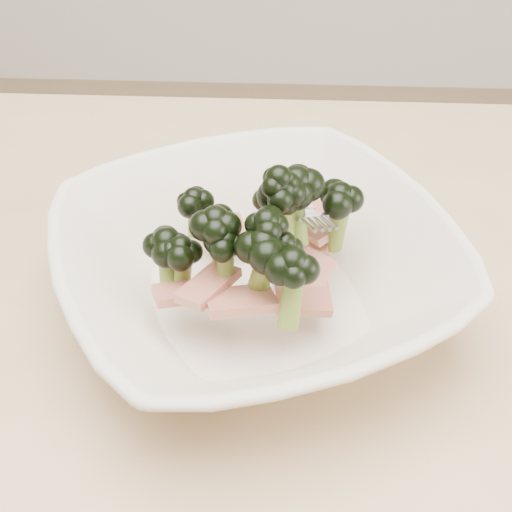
# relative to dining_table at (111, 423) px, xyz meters

# --- Properties ---
(dining_table) EXTENTS (1.20, 0.80, 0.75)m
(dining_table) POSITION_rel_dining_table_xyz_m (0.00, 0.00, 0.00)
(dining_table) COLOR tan
(dining_table) RESTS_ON ground
(broccoli_dish) EXTENTS (0.39, 0.39, 0.13)m
(broccoli_dish) POSITION_rel_dining_table_xyz_m (0.12, 0.05, 0.14)
(broccoli_dish) COLOR beige
(broccoli_dish) RESTS_ON dining_table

